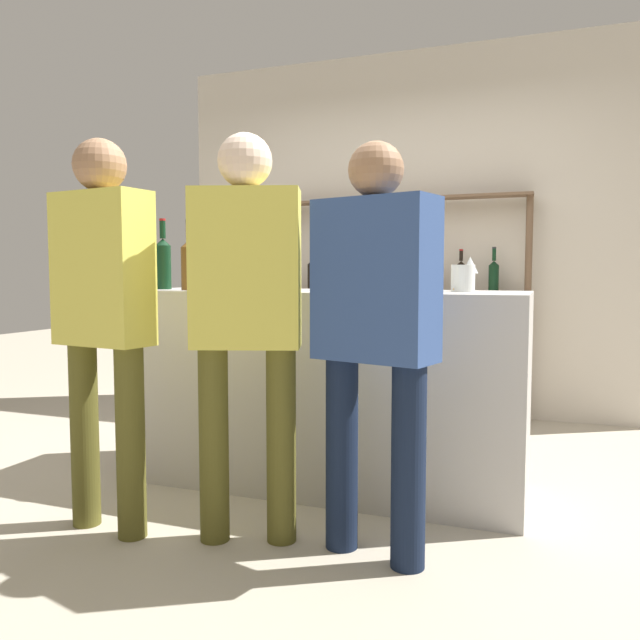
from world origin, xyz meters
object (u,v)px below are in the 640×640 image
object	(u,v)px
counter_bottle_0	(343,267)
counter_bottle_2	(189,263)
wine_glass	(470,266)
cork_jar	(463,279)
counter_bottle_1	(163,262)
ice_bucket	(241,268)
customer_center	(246,305)
server_behind_counter	(383,303)
customer_right	(375,320)
customer_left	(103,303)

from	to	relation	value
counter_bottle_0	counter_bottle_2	world-z (taller)	counter_bottle_2
wine_glass	cork_jar	distance (m)	0.20
wine_glass	cork_jar	size ratio (longest dim) A/B	1.33
counter_bottle_1	ice_bucket	size ratio (longest dim) A/B	1.71
counter_bottle_2	customer_center	xyz separation A→B (m)	(0.63, -0.59, -0.18)
counter_bottle_1	server_behind_counter	xyz separation A→B (m)	(0.98, 1.01, -0.26)
wine_glass	counter_bottle_1	bearing A→B (deg)	-170.22
ice_bucket	customer_center	distance (m)	0.72
counter_bottle_0	cork_jar	distance (m)	0.61
ice_bucket	customer_right	distance (m)	1.06
counter_bottle_0	server_behind_counter	world-z (taller)	server_behind_counter
counter_bottle_2	server_behind_counter	xyz separation A→B (m)	(0.75, 1.12, -0.25)
wine_glass	cork_jar	world-z (taller)	wine_glass
counter_bottle_0	wine_glass	distance (m)	0.64
customer_center	cork_jar	bearing A→B (deg)	-62.07
wine_glass	server_behind_counter	world-z (taller)	server_behind_counter
server_behind_counter	customer_right	xyz separation A→B (m)	(0.40, -1.68, 0.02)
cork_jar	customer_left	xyz separation A→B (m)	(-1.35, -0.91, -0.10)
server_behind_counter	customer_center	bearing A→B (deg)	-13.92
wine_glass	ice_bucket	world-z (taller)	ice_bucket
counter_bottle_2	ice_bucket	bearing A→B (deg)	5.51
server_behind_counter	customer_center	world-z (taller)	customer_center
counter_bottle_2	wine_glass	size ratio (longest dim) A/B	2.13
counter_bottle_1	customer_right	size ratio (longest dim) A/B	0.24
counter_bottle_0	ice_bucket	xyz separation A→B (m)	(-0.48, -0.20, -0.01)
counter_bottle_0	counter_bottle_1	world-z (taller)	counter_bottle_1
ice_bucket	customer_left	world-z (taller)	customer_left
customer_center	customer_right	distance (m)	0.53
counter_bottle_0	wine_glass	size ratio (longest dim) A/B	1.84
counter_bottle_1	wine_glass	bearing A→B (deg)	9.78
counter_bottle_0	server_behind_counter	xyz separation A→B (m)	(-0.02, 0.89, -0.23)
counter_bottle_0	customer_center	xyz separation A→B (m)	(-0.14, -0.82, -0.16)
ice_bucket	server_behind_counter	world-z (taller)	server_behind_counter
counter_bottle_1	ice_bucket	bearing A→B (deg)	-8.86
server_behind_counter	counter_bottle_2	bearing A→B (deg)	-43.59
wine_glass	customer_right	size ratio (longest dim) A/B	0.11
customer_right	wine_glass	bearing A→B (deg)	1.03
wine_glass	ice_bucket	distance (m)	1.16
counter_bottle_0	customer_right	world-z (taller)	customer_right
wine_glass	server_behind_counter	size ratio (longest dim) A/B	0.11
counter_bottle_2	customer_center	world-z (taller)	customer_center
counter_bottle_1	wine_glass	xyz separation A→B (m)	(1.62, 0.28, -0.02)
counter_bottle_0	customer_center	distance (m)	0.84
counter_bottle_2	wine_glass	xyz separation A→B (m)	(1.39, 0.39, -0.02)
ice_bucket	server_behind_counter	bearing A→B (deg)	67.15
customer_left	server_behind_counter	bearing A→B (deg)	-13.34
counter_bottle_0	counter_bottle_1	distance (m)	1.01
counter_bottle_1	customer_center	size ratio (longest dim) A/B	0.23
server_behind_counter	customer_left	world-z (taller)	customer_left
ice_bucket	server_behind_counter	xyz separation A→B (m)	(0.46, 1.10, -0.22)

